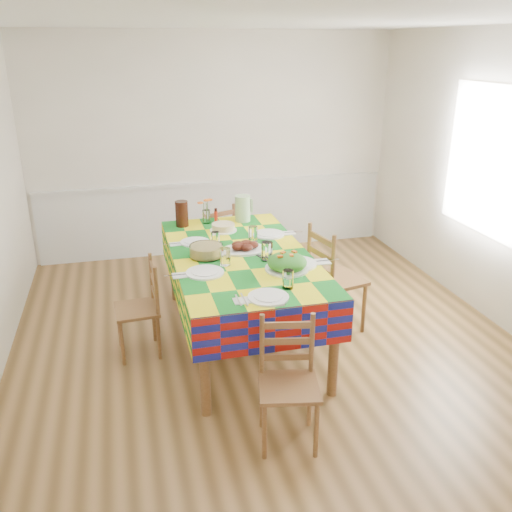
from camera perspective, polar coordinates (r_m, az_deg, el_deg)
The scene contains 23 objects.
room at distance 4.45m, azimuth 1.39°, elevation 5.98°, with size 4.58×5.08×2.78m.
wainscot at distance 7.02m, azimuth -4.15°, elevation 4.40°, with size 4.41×0.06×0.92m.
window_right at distance 5.67m, azimuth 23.07°, elevation 9.24°, with size 1.40×1.40×0.00m, color white.
dining_table at distance 4.72m, azimuth -1.63°, elevation -0.81°, with size 1.17×2.17×0.84m.
setting_near_head at distance 3.91m, azimuth 1.98°, elevation -3.64°, with size 0.48×0.32×0.14m.
setting_left_near at distance 4.33m, azimuth -4.70°, elevation -1.12°, with size 0.55×0.33×0.15m.
setting_left_far at distance 4.92m, azimuth -5.75°, elevation 1.60°, with size 0.49×0.29×0.13m.
setting_right_near at distance 4.47m, azimuth 3.24°, elevation -0.31°, with size 0.63×0.36×0.16m.
setting_right_far at distance 5.07m, azimuth 0.84°, elevation 2.33°, with size 0.57×0.33×0.14m.
meat_platter at distance 4.73m, azimuth -1.23°, elevation 0.92°, with size 0.41×0.29×0.08m.
salad_platter at distance 4.33m, azimuth 3.28°, elevation -0.75°, with size 0.35×0.35×0.15m.
pasta_bowl at distance 4.61m, azimuth -5.26°, elevation 0.54°, with size 0.29×0.29×0.10m.
cake at distance 5.25m, azimuth -3.47°, elevation 3.02°, with size 0.26×0.26×0.07m.
serving_utensils at distance 4.59m, azimuth 0.92°, elevation -0.09°, with size 0.15×0.34×0.01m.
flower_vase at distance 5.47m, azimuth -5.27°, elevation 4.55°, with size 0.16×0.13×0.26m.
hot_sauce at distance 5.50m, azimuth -4.24°, elevation 4.28°, with size 0.04×0.04×0.15m, color #B6200E.
green_pitcher at distance 5.52m, azimuth -1.42°, elevation 5.03°, with size 0.15×0.15×0.26m, color #9DC78C.
tea_pitcher at distance 5.41m, azimuth -7.82°, elevation 4.43°, with size 0.13×0.13×0.25m, color black.
name_card at distance 3.76m, azimuth 2.36°, elevation -5.14°, with size 0.09×0.03×0.02m, color white.
chair_near at distance 3.69m, azimuth 3.41°, elevation -13.22°, with size 0.46×0.44×0.89m.
chair_far at distance 6.09m, azimuth -4.33°, elevation 1.33°, with size 0.51×0.50×0.91m.
chair_left at distance 4.76m, azimuth -11.98°, elevation -5.43°, with size 0.38×0.40×0.85m.
chair_right at distance 5.05m, azimuth 8.09°, elevation -2.50°, with size 0.52×0.53×1.02m.
Camera 1 is at (-1.16, -4.13, 2.53)m, focal length 38.00 mm.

